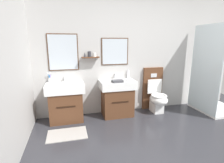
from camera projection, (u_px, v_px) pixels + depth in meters
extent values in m
cube|color=#2D2D33|center=(191.00, 161.00, 2.43)|extent=(6.05, 5.23, 0.10)
cube|color=#B7B5B2|center=(139.00, 53.00, 3.95)|extent=(4.85, 0.12, 2.66)
cube|color=#4C301E|center=(63.00, 52.00, 3.48)|extent=(0.60, 0.02, 0.74)
cube|color=silver|center=(63.00, 52.00, 3.47)|extent=(0.56, 0.01, 0.70)
cube|color=#4C301E|center=(115.00, 52.00, 3.74)|extent=(0.60, 0.02, 0.58)
cube|color=silver|center=(115.00, 52.00, 3.73)|extent=(0.56, 0.01, 0.54)
cube|color=#56331E|center=(91.00, 57.00, 3.56)|extent=(0.36, 0.14, 0.02)
cone|color=#333338|center=(85.00, 55.00, 3.52)|extent=(0.06, 0.06, 0.09)
cylinder|color=#333338|center=(89.00, 54.00, 3.53)|extent=(0.07, 0.07, 0.11)
cylinder|color=white|center=(94.00, 55.00, 3.56)|extent=(0.08, 0.08, 0.08)
cube|color=#9E9993|center=(67.00, 134.00, 3.03)|extent=(0.68, 0.44, 0.01)
cube|color=#56331E|center=(66.00, 106.00, 3.53)|extent=(0.64, 0.46, 0.61)
cube|color=black|center=(66.00, 107.00, 3.29)|extent=(0.35, 0.01, 0.02)
cube|color=white|center=(65.00, 88.00, 3.44)|extent=(0.75, 0.50, 0.17)
cube|color=silver|center=(65.00, 85.00, 3.39)|extent=(0.46, 0.28, 0.03)
cylinder|color=silver|center=(65.00, 79.00, 3.60)|extent=(0.03, 0.03, 0.11)
cylinder|color=silver|center=(65.00, 77.00, 3.53)|extent=(0.02, 0.11, 0.02)
cube|color=#56331E|center=(117.00, 102.00, 3.79)|extent=(0.64, 0.46, 0.61)
cube|color=black|center=(120.00, 102.00, 3.55)|extent=(0.35, 0.01, 0.02)
cube|color=white|center=(117.00, 84.00, 3.70)|extent=(0.75, 0.50, 0.17)
cube|color=silver|center=(118.00, 81.00, 3.65)|extent=(0.46, 0.28, 0.03)
cylinder|color=silver|center=(115.00, 76.00, 3.86)|extent=(0.03, 0.03, 0.11)
cylinder|color=silver|center=(115.00, 74.00, 3.79)|extent=(0.02, 0.11, 0.02)
cube|color=#56331E|center=(152.00, 88.00, 4.15)|extent=(0.48, 0.10, 1.00)
cube|color=silver|center=(154.00, 75.00, 4.03)|extent=(0.15, 0.01, 0.09)
cube|color=white|center=(157.00, 105.00, 3.98)|extent=(0.22, 0.30, 0.34)
ellipsoid|color=white|center=(159.00, 100.00, 3.87)|extent=(0.37, 0.46, 0.24)
torus|color=white|center=(159.00, 96.00, 3.85)|extent=(0.35, 0.35, 0.04)
cube|color=white|center=(155.00, 86.00, 4.02)|extent=(0.35, 0.03, 0.33)
cylinder|color=silver|center=(50.00, 80.00, 3.50)|extent=(0.07, 0.07, 0.09)
cylinder|color=purple|center=(50.00, 77.00, 3.49)|extent=(0.01, 0.03, 0.17)
cube|color=white|center=(50.00, 73.00, 3.46)|extent=(0.01, 0.02, 0.03)
cylinder|color=#2D84DB|center=(50.00, 77.00, 3.51)|extent=(0.03, 0.01, 0.16)
cube|color=white|center=(50.00, 74.00, 3.49)|extent=(0.02, 0.02, 0.03)
cylinder|color=#2D84DB|center=(49.00, 77.00, 3.48)|extent=(0.04, 0.04, 0.17)
cube|color=white|center=(48.00, 73.00, 3.44)|extent=(0.02, 0.02, 0.03)
cylinder|color=#2D84DB|center=(49.00, 78.00, 3.48)|extent=(0.03, 0.02, 0.16)
cube|color=white|center=(50.00, 74.00, 3.46)|extent=(0.02, 0.02, 0.03)
cylinder|color=white|center=(128.00, 74.00, 3.91)|extent=(0.06, 0.06, 0.17)
cylinder|color=silver|center=(128.00, 70.00, 3.88)|extent=(0.02, 0.02, 0.04)
cube|color=#47474C|center=(117.00, 81.00, 3.52)|extent=(0.22, 0.16, 0.04)
cube|color=white|center=(216.00, 109.00, 4.11)|extent=(0.92, 0.87, 0.05)
cube|color=silver|center=(205.00, 69.00, 3.78)|extent=(0.02, 0.87, 1.90)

